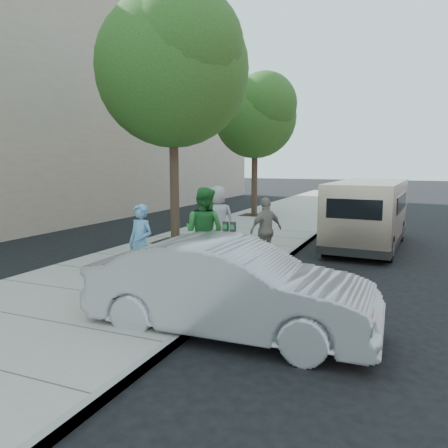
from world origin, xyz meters
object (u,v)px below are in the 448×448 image
at_px(tree_far, 256,113).
at_px(person_gray_shirt, 217,220).
at_px(parking_meter, 229,239).
at_px(person_striped_polo, 266,230).
at_px(tree_near, 174,64).
at_px(person_green_shirt, 204,232).
at_px(sedan, 230,288).
at_px(person_officer, 141,244).
at_px(van, 368,213).

distance_m(tree_far, person_gray_shirt, 9.84).
xyz_separation_m(parking_meter, person_striped_polo, (0.10, 2.16, -0.12)).
bearing_deg(tree_near, person_green_shirt, -52.56).
height_order(sedan, person_green_shirt, person_green_shirt).
relative_size(sedan, person_officer, 2.72).
relative_size(van, person_gray_shirt, 3.00).
relative_size(person_green_shirt, person_striped_polo, 1.20).
bearing_deg(person_green_shirt, person_officer, 51.95).
distance_m(person_officer, person_gray_shirt, 3.17).
relative_size(tree_near, parking_meter, 5.83).
xyz_separation_m(van, person_green_shirt, (-2.95, -5.64, 0.04)).
bearing_deg(van, tree_far, 139.20).
bearing_deg(parking_meter, sedan, -70.49).
relative_size(tree_near, person_green_shirt, 3.84).
distance_m(sedan, person_green_shirt, 3.02).
xyz_separation_m(parking_meter, van, (2.21, 6.00, 0.01)).
relative_size(tree_near, person_officer, 4.58).
relative_size(sedan, person_striped_polo, 2.73).
height_order(sedan, person_gray_shirt, person_gray_shirt).
relative_size(person_officer, person_gray_shirt, 0.87).
xyz_separation_m(sedan, person_striped_polo, (-0.80, 4.31, 0.23)).
xyz_separation_m(tree_near, person_officer, (1.63, -4.41, -4.58)).
bearing_deg(tree_far, van, -44.01).
relative_size(parking_meter, person_striped_polo, 0.79).
bearing_deg(sedan, person_officer, 58.53).
relative_size(parking_meter, person_gray_shirt, 0.69).
height_order(person_green_shirt, person_striped_polo, person_green_shirt).
distance_m(person_green_shirt, person_striped_polo, 2.00).
distance_m(tree_near, sedan, 8.73).
bearing_deg(sedan, person_striped_polo, 8.84).
height_order(parking_meter, sedan, sedan).
height_order(person_gray_shirt, person_striped_polo, person_gray_shirt).
distance_m(tree_near, person_green_shirt, 6.16).
distance_m(tree_near, tree_far, 7.63).
height_order(van, person_green_shirt, person_green_shirt).
distance_m(van, person_green_shirt, 6.36).
distance_m(tree_near, person_striped_polo, 5.96).
bearing_deg(van, person_officer, -117.40).
xyz_separation_m(van, person_striped_polo, (-2.11, -3.83, -0.12)).
bearing_deg(person_officer, tree_near, 120.03).
distance_m(tree_near, van, 7.47).
distance_m(person_green_shirt, person_gray_shirt, 2.23).
distance_m(person_officer, person_green_shirt, 1.41).
relative_size(tree_near, van, 1.33).
relative_size(tree_near, person_gray_shirt, 4.00).
bearing_deg(person_striped_polo, person_officer, 0.72).
height_order(tree_far, parking_meter, tree_far).
bearing_deg(parking_meter, tree_near, 128.31).
relative_size(van, person_green_shirt, 2.88).
xyz_separation_m(sedan, person_green_shirt, (-1.65, 2.50, 0.39)).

